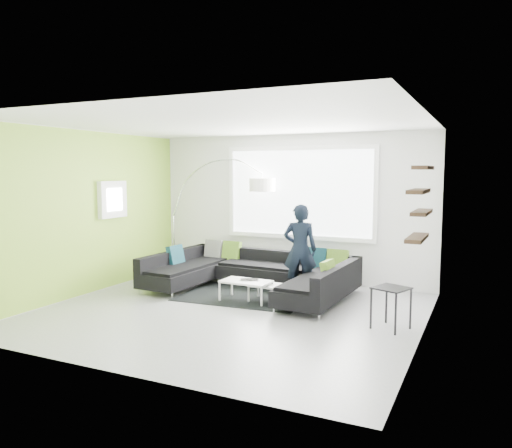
% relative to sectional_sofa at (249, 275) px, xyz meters
% --- Properties ---
extents(ground, '(5.50, 5.50, 0.00)m').
position_rel_sectional_sofa_xyz_m(ground, '(0.24, -1.20, -0.32)').
color(ground, gray).
rests_on(ground, ground).
extents(room_shell, '(5.54, 5.04, 2.82)m').
position_rel_sectional_sofa_xyz_m(room_shell, '(0.28, -1.00, 1.49)').
color(room_shell, white).
rests_on(room_shell, ground).
extents(sectional_sofa, '(3.48, 2.26, 0.73)m').
position_rel_sectional_sofa_xyz_m(sectional_sofa, '(0.00, 0.00, 0.00)').
color(sectional_sofa, black).
rests_on(sectional_sofa, ground).
extents(rug, '(2.19, 1.66, 0.01)m').
position_rel_sectional_sofa_xyz_m(rug, '(0.02, -0.20, -0.32)').
color(rug, black).
rests_on(rug, ground).
extents(coffee_table, '(1.04, 0.62, 0.34)m').
position_rel_sectional_sofa_xyz_m(coffee_table, '(0.37, -0.44, -0.15)').
color(coffee_table, silver).
rests_on(coffee_table, ground).
extents(arc_lamp, '(2.22, 0.76, 2.36)m').
position_rel_sectional_sofa_xyz_m(arc_lamp, '(-2.19, 0.92, 0.86)').
color(arc_lamp, silver).
rests_on(arc_lamp, ground).
extents(side_table, '(0.54, 0.54, 0.57)m').
position_rel_sectional_sofa_xyz_m(side_table, '(2.57, -0.98, -0.04)').
color(side_table, black).
rests_on(side_table, ground).
extents(person, '(0.76, 0.67, 1.56)m').
position_rel_sectional_sofa_xyz_m(person, '(0.82, 0.28, 0.46)').
color(person, black).
rests_on(person, ground).
extents(laptop, '(0.44, 0.42, 0.02)m').
position_rel_sectional_sofa_xyz_m(laptop, '(0.24, -0.48, 0.03)').
color(laptop, black).
rests_on(laptop, coffee_table).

